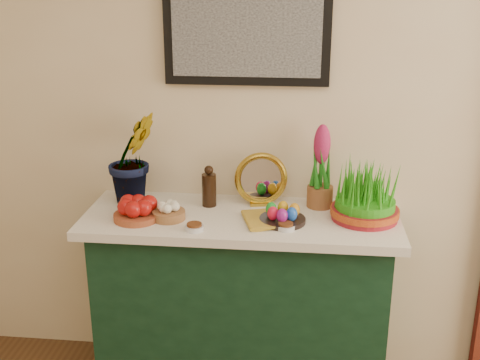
# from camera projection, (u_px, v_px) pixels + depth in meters

# --- Properties ---
(room) EXTENTS (4.50, 4.54, 2.72)m
(room) POSITION_uv_depth(u_px,v_px,m) (436.00, 194.00, 0.60)
(room) COLOR brown
(room) RESTS_ON ground
(sideboard) EXTENTS (1.30, 0.45, 0.85)m
(sideboard) POSITION_uv_depth(u_px,v_px,m) (241.00, 306.00, 2.83)
(sideboard) COLOR #143822
(sideboard) RESTS_ON ground
(tablecloth) EXTENTS (1.40, 0.55, 0.04)m
(tablecloth) POSITION_uv_depth(u_px,v_px,m) (241.00, 219.00, 2.69)
(tablecloth) COLOR white
(tablecloth) RESTS_ON sideboard
(hyacinth_green) EXTENTS (0.37, 0.37, 0.57)m
(hyacinth_green) POSITION_uv_depth(u_px,v_px,m) (132.00, 143.00, 2.74)
(hyacinth_green) COLOR #1E7719
(hyacinth_green) RESTS_ON tablecloth
(apple_bowl) EXTENTS (0.23, 0.23, 0.10)m
(apple_bowl) POSITION_uv_depth(u_px,v_px,m) (136.00, 210.00, 2.61)
(apple_bowl) COLOR #974626
(apple_bowl) RESTS_ON tablecloth
(garlic_basket) EXTENTS (0.17, 0.17, 0.08)m
(garlic_basket) POSITION_uv_depth(u_px,v_px,m) (169.00, 212.00, 2.62)
(garlic_basket) COLOR #915F3A
(garlic_basket) RESTS_ON tablecloth
(vinegar_cruet) EXTENTS (0.07, 0.07, 0.19)m
(vinegar_cruet) POSITION_uv_depth(u_px,v_px,m) (209.00, 188.00, 2.76)
(vinegar_cruet) COLOR black
(vinegar_cruet) RESTS_ON tablecloth
(mirror) EXTENTS (0.25, 0.10, 0.25)m
(mirror) POSITION_uv_depth(u_px,v_px,m) (261.00, 180.00, 2.76)
(mirror) COLOR #B7932C
(mirror) RESTS_ON tablecloth
(book) EXTENTS (0.19, 0.24, 0.03)m
(book) POSITION_uv_depth(u_px,v_px,m) (245.00, 220.00, 2.58)
(book) COLOR gold
(book) RESTS_ON tablecloth
(spice_dish_left) EXTENTS (0.08, 0.08, 0.03)m
(spice_dish_left) POSITION_uv_depth(u_px,v_px,m) (194.00, 227.00, 2.51)
(spice_dish_left) COLOR silver
(spice_dish_left) RESTS_ON tablecloth
(spice_dish_right) EXTENTS (0.08, 0.08, 0.03)m
(spice_dish_right) POSITION_uv_depth(u_px,v_px,m) (286.00, 226.00, 2.52)
(spice_dish_right) COLOR silver
(spice_dish_right) RESTS_ON tablecloth
(egg_plate) EXTENTS (0.26, 0.26, 0.08)m
(egg_plate) POSITION_uv_depth(u_px,v_px,m) (282.00, 216.00, 2.58)
(egg_plate) COLOR black
(egg_plate) RESTS_ON tablecloth
(hyacinth_pink) EXTENTS (0.12, 0.12, 0.39)m
(hyacinth_pink) POSITION_uv_depth(u_px,v_px,m) (321.00, 170.00, 2.72)
(hyacinth_pink) COLOR brown
(hyacinth_pink) RESTS_ON tablecloth
(wheatgrass_sabzeh) EXTENTS (0.30, 0.30, 0.24)m
(wheatgrass_sabzeh) POSITION_uv_depth(u_px,v_px,m) (366.00, 196.00, 2.60)
(wheatgrass_sabzeh) COLOR maroon
(wheatgrass_sabzeh) RESTS_ON tablecloth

